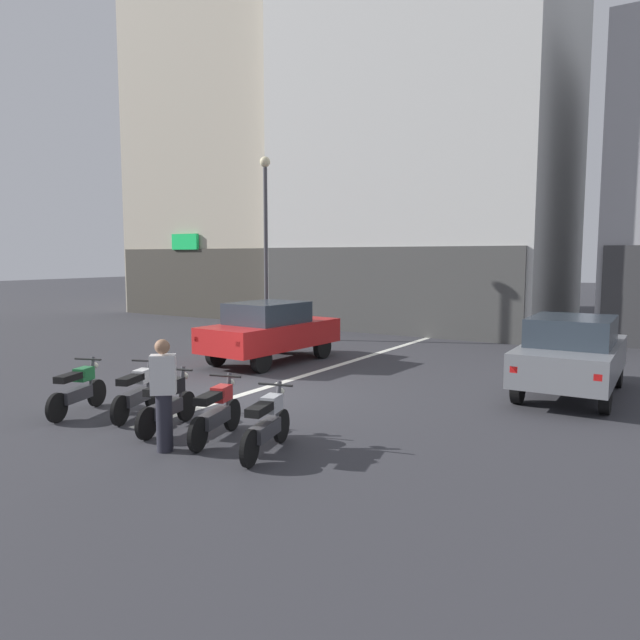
# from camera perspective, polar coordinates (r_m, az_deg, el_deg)

# --- Properties ---
(ground_plane) EXTENTS (120.00, 120.00, 0.00)m
(ground_plane) POSITION_cam_1_polar(r_m,az_deg,el_deg) (12.65, -7.05, -7.00)
(ground_plane) COLOR #333338
(lane_centre_line) EXTENTS (0.20, 18.00, 0.01)m
(lane_centre_line) POSITION_cam_1_polar(r_m,az_deg,el_deg) (17.62, 5.41, -3.23)
(lane_centre_line) COLOR silver
(lane_centre_line) RESTS_ON ground
(building_corner_left) EXTENTS (9.66, 8.14, 21.50)m
(building_corner_left) POSITION_cam_1_polar(r_m,az_deg,el_deg) (32.36, -7.11, 20.17)
(building_corner_left) COLOR #B2A893
(building_corner_left) RESTS_ON ground
(building_mid_block) EXTENTS (10.67, 9.56, 20.30)m
(building_mid_block) POSITION_cam_1_polar(r_m,az_deg,el_deg) (27.21, 10.90, 21.54)
(building_mid_block) COLOR silver
(building_mid_block) RESTS_ON ground
(car_red_crossing_near) EXTENTS (1.99, 4.19, 1.64)m
(car_red_crossing_near) POSITION_cam_1_polar(r_m,az_deg,el_deg) (16.07, -4.79, -0.96)
(car_red_crossing_near) COLOR black
(car_red_crossing_near) RESTS_ON ground
(car_grey_parked_kerbside) EXTENTS (1.86, 4.14, 1.64)m
(car_grey_parked_kerbside) POSITION_cam_1_polar(r_m,az_deg,el_deg) (13.28, 22.98, -2.93)
(car_grey_parked_kerbside) COLOR black
(car_grey_parked_kerbside) RESTS_ON ground
(street_lamp) EXTENTS (0.36, 0.36, 6.21)m
(street_lamp) POSITION_cam_1_polar(r_m,az_deg,el_deg) (20.59, -5.23, 8.78)
(street_lamp) COLOR #47474C
(street_lamp) RESTS_ON ground
(motorcycle_green_row_leftmost) EXTENTS (0.67, 1.61, 0.98)m
(motorcycle_green_row_leftmost) POSITION_cam_1_polar(r_m,az_deg,el_deg) (11.75, -22.20, -6.15)
(motorcycle_green_row_leftmost) COLOR black
(motorcycle_green_row_leftmost) RESTS_ON ground
(motorcycle_white_row_left_mid) EXTENTS (0.70, 1.59, 0.98)m
(motorcycle_white_row_left_mid) POSITION_cam_1_polar(r_m,az_deg,el_deg) (11.20, -17.11, -6.56)
(motorcycle_white_row_left_mid) COLOR black
(motorcycle_white_row_left_mid) RESTS_ON ground
(motorcycle_black_row_centre) EXTENTS (0.57, 1.64, 0.98)m
(motorcycle_black_row_centre) POSITION_cam_1_polar(r_m,az_deg,el_deg) (10.24, -14.39, -7.66)
(motorcycle_black_row_centre) COLOR black
(motorcycle_black_row_centre) RESTS_ON ground
(motorcycle_red_row_right_mid) EXTENTS (0.61, 1.63, 0.98)m
(motorcycle_red_row_right_mid) POSITION_cam_1_polar(r_m,az_deg,el_deg) (9.52, -9.92, -8.61)
(motorcycle_red_row_right_mid) COLOR black
(motorcycle_red_row_right_mid) RESTS_ON ground
(motorcycle_silver_row_rightmost) EXTENTS (0.59, 1.64, 0.98)m
(motorcycle_silver_row_rightmost) POSITION_cam_1_polar(r_m,az_deg,el_deg) (8.79, -5.12, -9.79)
(motorcycle_silver_row_rightmost) COLOR black
(motorcycle_silver_row_rightmost) RESTS_ON ground
(person_by_motorcycles) EXTENTS (0.42, 0.40, 1.67)m
(person_by_motorcycles) POSITION_cam_1_polar(r_m,az_deg,el_deg) (9.05, -14.76, -6.91)
(person_by_motorcycles) COLOR #23232D
(person_by_motorcycles) RESTS_ON ground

